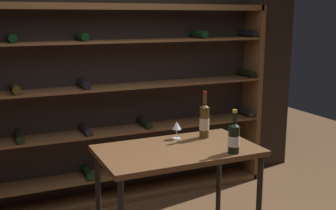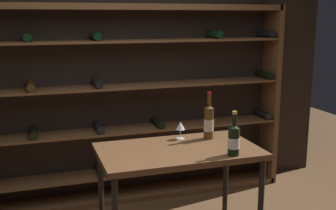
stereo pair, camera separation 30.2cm
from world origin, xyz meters
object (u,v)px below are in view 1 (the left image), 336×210
wine_bottle_black_capsule (234,138)px  wine_glass_stemmed_left (177,126)px  wine_bottle_green_slim (204,121)px  wine_rack (115,106)px  tasting_table (178,161)px

wine_bottle_black_capsule → wine_glass_stemmed_left: (-0.22, 0.50, -0.01)m
wine_bottle_black_capsule → wine_glass_stemmed_left: wine_bottle_black_capsule is taller
wine_bottle_green_slim → wine_bottle_black_capsule: (0.00, -0.43, -0.03)m
wine_rack → wine_bottle_black_capsule: bearing=-75.9°
wine_rack → wine_bottle_green_slim: (0.40, -1.17, 0.08)m
wine_rack → wine_bottle_green_slim: wine_rack is taller
tasting_table → wine_bottle_black_capsule: 0.47m
wine_bottle_black_capsule → tasting_table: bearing=140.2°
wine_rack → wine_glass_stemmed_left: 1.12m
wine_glass_stemmed_left → wine_rack: bearing=99.2°
wine_rack → tasting_table: (0.08, -1.34, -0.17)m
wine_bottle_green_slim → wine_rack: bearing=108.8°
wine_rack → wine_bottle_green_slim: bearing=-71.2°
wine_bottle_black_capsule → wine_bottle_green_slim: bearing=90.3°
wine_rack → tasting_table: size_ratio=2.88×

